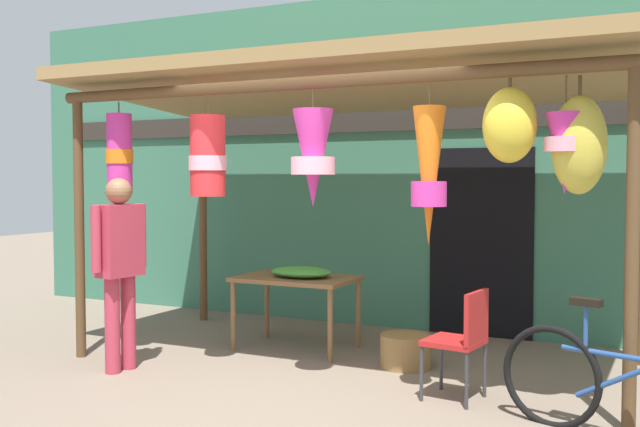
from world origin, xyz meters
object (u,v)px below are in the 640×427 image
display_table (296,285)px  wicker_basket_by_table (405,351)px  flower_heap_on_table (302,272)px  folding_chair (463,335)px  vendor_in_orange (120,257)px  parked_bicycle (628,389)px

display_table → wicker_basket_by_table: size_ratio=2.54×
flower_heap_on_table → wicker_basket_by_table: (1.12, -0.16, -0.62)m
folding_chair → display_table: bearing=153.9°
vendor_in_orange → folding_chair: bearing=9.0°
display_table → flower_heap_on_table: bearing=-20.2°
wicker_basket_by_table → parked_bicycle: size_ratio=0.27×
display_table → vendor_in_orange: bearing=-125.4°
wicker_basket_by_table → vendor_in_orange: bearing=-151.3°
vendor_in_orange → flower_heap_on_table: bearing=51.8°
parked_bicycle → vendor_in_orange: 4.13m
parked_bicycle → vendor_in_orange: bearing=-179.5°
folding_chair → vendor_in_orange: bearing=-171.0°
flower_heap_on_table → folding_chair: (1.83, -0.91, -0.27)m
display_table → parked_bicycle: 3.38m
display_table → folding_chair: bearing=-26.1°
flower_heap_on_table → vendor_in_orange: size_ratio=0.36×
vendor_in_orange → display_table: bearing=54.6°
folding_chair → vendor_in_orange: 2.98m
display_table → wicker_basket_by_table: (1.20, -0.19, -0.49)m
display_table → vendor_in_orange: (-0.99, -1.40, 0.36)m
parked_bicycle → vendor_in_orange: (-4.08, -0.04, 0.65)m
flower_heap_on_table → wicker_basket_by_table: 1.29m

